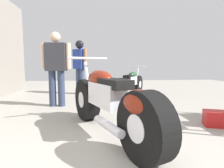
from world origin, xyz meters
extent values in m
plane|color=#9E998E|center=(0.00, 3.04, 0.00)|extent=(14.61, 14.61, 0.00)
cylinder|color=black|center=(-0.30, 2.34, 0.34)|extent=(0.45, 0.70, 0.68)
cylinder|color=silver|center=(-0.30, 2.34, 0.34)|extent=(0.30, 0.32, 0.26)
cylinder|color=black|center=(0.31, 0.92, 0.34)|extent=(0.45, 0.70, 0.68)
cylinder|color=silver|center=(0.31, 0.92, 0.34)|extent=(0.30, 0.32, 0.26)
cube|color=silver|center=(0.00, 1.63, 0.53)|extent=(0.50, 0.72, 0.30)
ellipsoid|color=maroon|center=(-0.09, 1.85, 0.72)|extent=(0.47, 0.61, 0.23)
cube|color=black|center=(0.08, 1.46, 0.69)|extent=(0.41, 0.56, 0.11)
ellipsoid|color=maroon|center=(0.28, 0.97, 0.55)|extent=(0.44, 0.54, 0.25)
cylinder|color=silver|center=(-0.28, 2.30, 0.66)|extent=(0.15, 0.27, 0.62)
cylinder|color=silver|center=(-0.26, 2.26, 1.02)|extent=(0.62, 0.29, 0.04)
cylinder|color=silver|center=(-0.01, 1.28, 0.24)|extent=(0.32, 0.57, 0.10)
cylinder|color=black|center=(1.21, 5.15, 0.29)|extent=(0.47, 0.60, 0.58)
cylinder|color=silver|center=(1.21, 5.15, 0.29)|extent=(0.29, 0.30, 0.22)
cylinder|color=black|center=(0.54, 4.02, 0.29)|extent=(0.47, 0.60, 0.58)
cylinder|color=silver|center=(0.54, 4.02, 0.29)|extent=(0.29, 0.30, 0.22)
cube|color=silver|center=(0.88, 4.58, 0.45)|extent=(0.48, 0.61, 0.25)
ellipsoid|color=#1E4728|center=(0.98, 4.76, 0.62)|extent=(0.44, 0.53, 0.20)
cube|color=black|center=(0.79, 4.44, 0.59)|extent=(0.39, 0.48, 0.09)
ellipsoid|color=#1E4728|center=(0.57, 4.06, 0.47)|extent=(0.41, 0.46, 0.22)
cylinder|color=silver|center=(1.19, 5.12, 0.56)|extent=(0.15, 0.22, 0.53)
cylinder|color=silver|center=(1.17, 5.09, 0.87)|extent=(0.50, 0.31, 0.03)
cylinder|color=silver|center=(0.63, 4.41, 0.20)|extent=(0.32, 0.47, 0.08)
cylinder|color=#2D3851|center=(-1.11, 3.40, 0.39)|extent=(0.16, 0.16, 0.79)
cylinder|color=#2D3851|center=(-0.92, 3.38, 0.39)|extent=(0.16, 0.16, 0.79)
cube|color=#2D2D33|center=(-1.02, 3.39, 1.09)|extent=(0.45, 0.26, 0.60)
cylinder|color=beige|center=(-1.29, 3.41, 1.11)|extent=(0.11, 0.11, 0.55)
cylinder|color=beige|center=(-0.75, 3.37, 1.11)|extent=(0.11, 0.11, 0.55)
sphere|color=beige|center=(-1.02, 3.39, 1.52)|extent=(0.22, 0.22, 0.22)
cylinder|color=#384766|center=(-0.60, 5.08, 0.40)|extent=(0.22, 0.22, 0.80)
cylinder|color=#384766|center=(-0.73, 5.23, 0.40)|extent=(0.22, 0.22, 0.80)
cube|color=navy|center=(-0.67, 5.16, 1.11)|extent=(0.48, 0.49, 0.62)
cylinder|color=#9E7051|center=(-0.48, 4.95, 1.14)|extent=(0.15, 0.15, 0.56)
cylinder|color=#9E7051|center=(-0.85, 5.36, 1.14)|extent=(0.15, 0.15, 0.56)
sphere|color=black|center=(-0.67, 5.16, 1.55)|extent=(0.22, 0.22, 0.22)
sphere|color=black|center=(-0.67, 5.16, 1.57)|extent=(0.26, 0.26, 0.26)
cube|color=#B21919|center=(1.68, 1.80, 0.11)|extent=(0.47, 0.36, 0.23)
camera|label=1|loc=(-0.13, -0.63, 0.90)|focal=28.55mm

